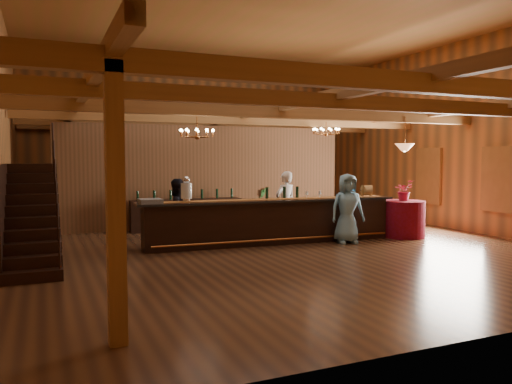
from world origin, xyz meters
name	(u,v)px	position (x,y,z in m)	size (l,w,h in m)	color
floor	(271,242)	(0.00, 0.00, 0.00)	(14.00, 14.00, 0.00)	brown
ceiling	(271,19)	(0.00, 0.00, 5.50)	(14.00, 14.00, 0.00)	#9E6032
wall_back	(192,141)	(0.00, 7.00, 2.75)	(12.00, 0.10, 5.50)	#B36831
wall_right	(455,136)	(6.00, 0.00, 2.75)	(0.10, 14.00, 5.50)	#B36831
beam_grid	(263,114)	(0.00, 0.51, 3.24)	(11.90, 13.90, 0.39)	#9E6734
support_posts	(280,180)	(0.00, -0.50, 1.60)	(9.20, 10.20, 3.20)	#9E6734
partition_wall	(209,176)	(-0.50, 3.50, 1.55)	(9.00, 0.18, 3.10)	brown
window_right_front	(498,179)	(5.95, -1.60, 1.55)	(0.12, 1.05, 1.75)	white
window_right_back	(429,176)	(5.95, 1.00, 1.55)	(0.12, 1.05, 1.75)	white
staircase	(32,216)	(-5.45, -0.74, 1.00)	(1.00, 2.80, 2.00)	black
backroom_boxes	(197,203)	(-0.29, 5.50, 0.53)	(4.10, 0.60, 1.10)	black
tasting_bar	(271,221)	(-0.06, -0.10, 0.56)	(6.61, 1.22, 1.11)	black
beverage_dispenser	(186,190)	(-2.15, 0.08, 1.38)	(0.26, 0.26, 0.60)	silver
glass_rack_tray	(150,201)	(-3.01, 0.03, 1.15)	(0.50, 0.50, 0.10)	gray
raffle_drum	(367,190)	(2.65, -0.31, 1.27)	(0.34, 0.24, 0.30)	brown
bar_bottle_0	(267,193)	(-0.10, 0.03, 1.25)	(0.07, 0.07, 0.30)	black
bar_bottle_1	(284,193)	(0.37, 0.00, 1.25)	(0.07, 0.07, 0.30)	black
bar_bottle_2	(297,192)	(0.73, -0.02, 1.25)	(0.07, 0.07, 0.30)	black
backbar_shelf	(187,214)	(-1.36, 2.97, 0.45)	(3.23, 0.51, 0.91)	black
round_table	(403,219)	(3.62, -0.61, 0.49)	(1.13, 1.13, 0.98)	#5A0504
chandelier_left	(197,133)	(-1.94, -0.12, 2.70)	(0.80, 0.80, 0.66)	#A75E2B
chandelier_right	(326,131)	(2.68, 1.81, 2.92)	(0.80, 0.80, 0.43)	#A75E2B
pendant_lamp	(405,147)	(3.62, -0.61, 2.40)	(0.52, 0.52, 0.90)	#A75E2B
bartender	(285,204)	(0.70, 0.61, 0.88)	(0.64, 0.42, 1.76)	white
staff_second	(176,212)	(-2.26, 0.66, 0.81)	(0.78, 0.61, 1.61)	black
guest	(347,208)	(1.71, -0.82, 0.87)	(0.85, 0.55, 1.73)	#72AED0
floor_plant	(262,205)	(1.32, 3.56, 0.58)	(0.64, 0.51, 1.16)	#204E1E
table_flowers	(404,190)	(3.64, -0.60, 1.25)	(0.50, 0.43, 0.55)	#A81B3B
table_vase	(402,195)	(3.66, -0.51, 1.11)	(0.14, 0.14, 0.28)	#A75E2B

